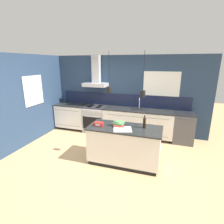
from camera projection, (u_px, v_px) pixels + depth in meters
name	position (u px, v px, depth m)	size (l,w,h in m)	color
ground_plane	(102.00, 158.00, 4.46)	(16.00, 16.00, 0.00)	tan
wall_back	(121.00, 93.00, 5.94)	(5.60, 2.12, 2.60)	navy
wall_left	(37.00, 98.00, 5.46)	(0.08, 3.80, 2.60)	navy
counter_run_left	(72.00, 116.00, 6.42)	(1.11, 0.64, 0.91)	black
counter_run_sink	(138.00, 123.00, 5.71)	(2.23, 0.64, 1.26)	black
oven_range	(95.00, 119.00, 6.14)	(0.77, 0.66, 0.91)	#B5B5BA
dishwasher	(183.00, 128.00, 5.29)	(0.58, 0.65, 0.91)	#4C4C51
kitchen_island	(124.00, 145.00, 4.18)	(1.71, 0.79, 0.91)	black
bottle_on_island	(144.00, 123.00, 3.98)	(0.07, 0.07, 0.30)	black
book_stack	(119.00, 124.00, 4.16)	(0.30, 0.32, 0.08)	#B2332D
red_supply_box	(99.00, 124.00, 4.15)	(0.20, 0.15, 0.08)	red
paper_pile	(123.00, 129.00, 3.93)	(0.49, 0.46, 0.01)	silver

